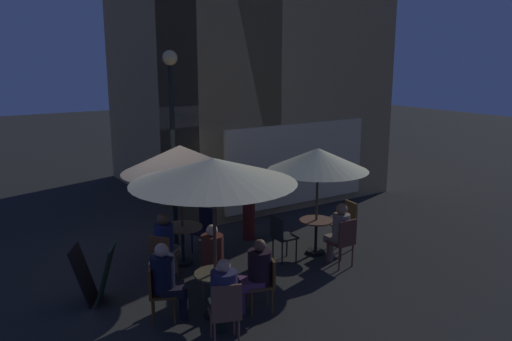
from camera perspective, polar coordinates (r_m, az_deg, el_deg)
The scene contains 26 objects.
ground_plane at distance 10.36m, azimuth -10.48°, elevation -10.07°, with size 60.00×60.00×0.00m, color #262623.
cafe_building at distance 14.46m, azimuth -3.04°, elevation 15.86°, with size 6.25×6.67×9.58m.
street_lamp_near_corner at distance 10.60m, azimuth -9.42°, elevation 6.05°, with size 0.30×0.30×4.10m.
menu_sandwich_board at distance 8.86m, azimuth -17.67°, elevation -11.03°, with size 0.85×0.80×0.96m.
cafe_table_0 at distance 8.06m, azimuth -4.56°, elevation -12.84°, with size 0.66×0.66×0.72m.
cafe_table_1 at distance 10.53m, azimuth 6.76°, elevation -6.61°, with size 0.69×0.69×0.72m.
cafe_table_2 at distance 10.00m, azimuth -8.23°, elevation -7.28°, with size 0.77×0.77×0.78m.
patio_umbrella_0 at distance 7.46m, azimuth -4.80°, elevation -0.08°, with size 2.48×2.48×2.52m.
patio_umbrella_1 at distance 10.14m, azimuth 6.97°, elevation 1.21°, with size 2.02×2.02×2.20m.
patio_umbrella_2 at distance 9.59m, azimuth -8.51°, elevation 1.27°, with size 2.21×2.21×2.36m.
cafe_chair_0 at distance 8.75m, azimuth -4.94°, elevation -10.21°, with size 0.55×0.55×0.94m.
cafe_chair_1 at distance 8.04m, azimuth -11.05°, elevation -12.85°, with size 0.54×0.54×0.89m.
cafe_chair_2 at distance 7.24m, azimuth -3.43°, elevation -15.30°, with size 0.54×0.54×0.96m.
cafe_chair_3 at distance 8.19m, azimuth 1.03°, elevation -12.07°, with size 0.52×0.52×0.89m.
cafe_chair_4 at distance 10.93m, azimuth 10.21°, elevation -5.56°, with size 0.44×0.44×0.99m.
cafe_chair_5 at distance 10.04m, azimuth 2.82°, elevation -7.12°, with size 0.44×0.44×0.93m.
cafe_chair_6 at distance 9.90m, azimuth 9.86°, elevation -7.56°, with size 0.43×0.43×0.96m.
cafe_chair_7 at distance 10.61m, azimuth -5.70°, elevation -6.24°, with size 0.56×0.56×0.91m.
cafe_chair_8 at distance 9.34m, azimuth -10.50°, elevation -9.06°, with size 0.58×0.58×0.88m.
patron_seated_0 at distance 8.56m, azimuth -4.90°, elevation -9.66°, with size 0.49×0.55×1.26m.
patron_seated_1 at distance 7.96m, azimuth -10.08°, elevation -11.67°, with size 0.55×0.48×1.25m.
patron_seated_2 at distance 7.30m, azimuth -3.65°, elevation -13.72°, with size 0.48×0.55×1.26m.
patron_seated_3 at distance 8.09m, azimuth 0.07°, elevation -11.20°, with size 0.55×0.48×1.20m.
patron_seated_4 at distance 9.96m, azimuth 9.32°, elevation -6.60°, with size 0.34×0.54×1.25m.
patron_seated_5 at distance 9.39m, azimuth -10.14°, elevation -7.79°, with size 0.53×0.51×1.26m.
patron_standing_6 at distance 11.14m, azimuth -0.82°, elevation -3.51°, with size 0.32×0.32×1.70m.
Camera 1 is at (-3.60, -8.87, 3.95)m, focal length 35.62 mm.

